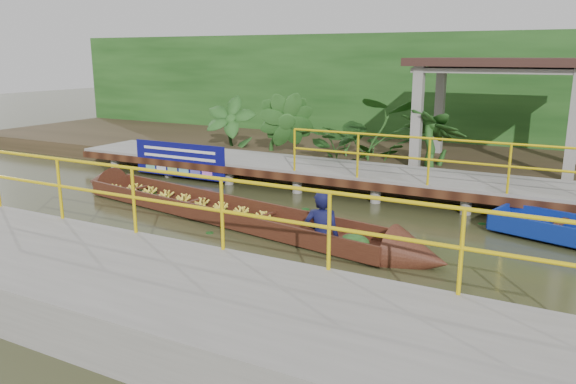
% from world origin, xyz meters
% --- Properties ---
extents(ground, '(80.00, 80.00, 0.00)m').
position_xyz_m(ground, '(0.00, 0.00, 0.00)').
color(ground, '#35371B').
rests_on(ground, ground).
extents(land_strip, '(30.00, 8.00, 0.45)m').
position_xyz_m(land_strip, '(0.00, 7.50, 0.23)').
color(land_strip, '#2E2617').
rests_on(land_strip, ground).
extents(far_dock, '(16.00, 2.06, 1.66)m').
position_xyz_m(far_dock, '(0.02, 3.43, 0.48)').
color(far_dock, gray).
rests_on(far_dock, ground).
extents(near_dock, '(18.00, 2.40, 1.73)m').
position_xyz_m(near_dock, '(1.00, -4.20, 0.30)').
color(near_dock, gray).
rests_on(near_dock, ground).
extents(pavilion, '(4.40, 3.00, 3.00)m').
position_xyz_m(pavilion, '(3.00, 6.30, 2.82)').
color(pavilion, gray).
rests_on(pavilion, ground).
extents(foliage_backdrop, '(30.00, 0.80, 4.00)m').
position_xyz_m(foliage_backdrop, '(0.00, 10.00, 2.00)').
color(foliage_backdrop, '#184014').
rests_on(foliage_backdrop, ground).
extents(vendor_boat, '(9.58, 2.54, 2.17)m').
position_xyz_m(vendor_boat, '(-0.96, -0.05, 0.25)').
color(vendor_boat, '#37170F').
rests_on(vendor_boat, ground).
extents(blue_banner, '(2.92, 0.04, 0.91)m').
position_xyz_m(blue_banner, '(-4.43, 2.48, 0.56)').
color(blue_banner, '#0C0C62').
rests_on(blue_banner, ground).
extents(tropical_plants, '(14.22, 1.22, 1.52)m').
position_xyz_m(tropical_plants, '(1.36, 5.30, 1.21)').
color(tropical_plants, '#184014').
rests_on(tropical_plants, ground).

